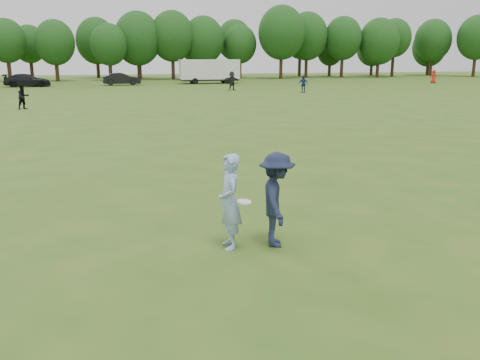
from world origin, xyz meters
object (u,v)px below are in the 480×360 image
(defender, at_px, (277,200))
(player_far_a, at_px, (23,97))
(cargo_trailer, at_px, (209,70))
(car_f, at_px, (122,79))
(car_d, at_px, (27,80))
(field_cone, at_px, (328,86))
(player_far_b, at_px, (303,84))
(thrower, at_px, (230,202))
(player_far_c, at_px, (434,77))
(player_far_d, at_px, (232,81))

(defender, bearing_deg, player_far_a, 30.79)
(defender, height_order, cargo_trailer, cargo_trailer)
(player_far_a, relative_size, car_f, 0.37)
(defender, bearing_deg, car_d, 26.27)
(player_far_a, relative_size, field_cone, 5.84)
(player_far_b, bearing_deg, thrower, -73.68)
(player_far_a, xyz_separation_m, car_d, (-3.47, 28.71, -0.10))
(player_far_c, distance_m, car_d, 52.88)
(player_far_d, bearing_deg, field_cone, 2.91)
(player_far_d, distance_m, field_cone, 13.29)
(player_far_a, xyz_separation_m, field_cone, (31.89, 19.40, -0.73))
(player_far_c, xyz_separation_m, car_f, (-41.34, 6.46, -0.14))
(thrower, distance_m, defender, 0.92)
(player_far_d, xyz_separation_m, car_f, (-11.30, 13.27, -0.23))
(car_d, height_order, field_cone, car_d)
(player_far_b, relative_size, field_cone, 5.78)
(player_far_b, relative_size, car_d, 0.32)
(player_far_b, height_order, cargo_trailer, cargo_trailer)
(field_cone, relative_size, cargo_trailer, 0.03)
(player_far_c, bearing_deg, defender, 76.78)
(thrower, relative_size, player_far_b, 1.07)
(player_far_a, bearing_deg, car_f, 39.15)
(player_far_b, bearing_deg, car_d, -172.91)
(thrower, distance_m, field_cone, 54.57)
(cargo_trailer, bearing_deg, car_f, -174.06)
(car_f, distance_m, cargo_trailer, 11.83)
(player_far_a, bearing_deg, player_far_c, -11.05)
(player_far_d, distance_m, cargo_trailer, 14.52)
(player_far_d, bearing_deg, car_f, 118.77)
(player_far_b, bearing_deg, player_far_a, -117.75)
(player_far_a, relative_size, player_far_c, 0.95)
(field_cone, bearing_deg, player_far_b, -126.89)
(player_far_a, height_order, player_far_c, player_far_c)
(player_far_d, height_order, field_cone, player_far_d)
(player_far_d, height_order, car_f, player_far_d)
(player_far_b, distance_m, player_far_d, 8.33)
(player_far_d, bearing_deg, player_far_b, -55.30)
(player_far_a, distance_m, player_far_c, 54.16)
(thrower, xyz_separation_m, car_d, (-11.18, 58.23, -0.15))
(thrower, bearing_deg, player_far_d, 166.92)
(player_far_c, bearing_deg, player_far_a, 49.40)
(car_d, bearing_deg, car_f, -86.15)
(thrower, height_order, player_far_d, player_far_d)
(player_far_c, height_order, player_far_d, player_far_d)
(car_d, relative_size, cargo_trailer, 0.60)
(cargo_trailer, bearing_deg, defender, -100.22)
(thrower, distance_m, player_far_c, 66.77)
(defender, xyz_separation_m, player_far_b, (16.45, 39.93, -0.06))
(player_far_b, height_order, player_far_c, player_far_c)
(car_d, distance_m, field_cone, 36.58)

